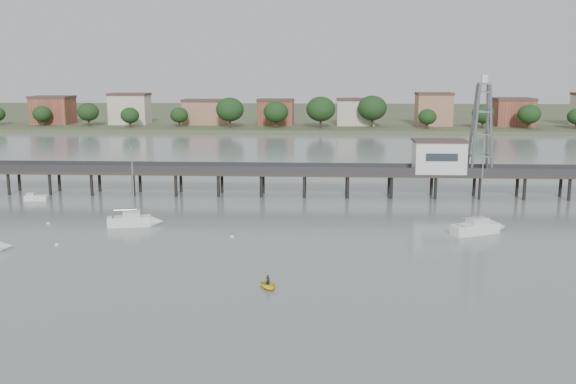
# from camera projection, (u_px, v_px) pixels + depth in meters

# --- Properties ---
(ground_plane) EXTENTS (500.00, 500.00, 0.00)m
(ground_plane) POSITION_uv_depth(u_px,v_px,m) (235.00, 355.00, 46.35)
(ground_plane) COLOR slate
(ground_plane) RESTS_ON ground
(pier) EXTENTS (150.00, 5.00, 5.50)m
(pier) POSITION_uv_depth(u_px,v_px,m) (283.00, 172.00, 104.50)
(pier) COLOR #2D2823
(pier) RESTS_ON ground
(pier_building) EXTENTS (8.40, 5.40, 5.30)m
(pier_building) POSITION_uv_depth(u_px,v_px,m) (439.00, 156.00, 102.68)
(pier_building) COLOR silver
(pier_building) RESTS_ON ground
(lattice_tower) EXTENTS (3.20, 3.20, 15.50)m
(lattice_tower) POSITION_uv_depth(u_px,v_px,m) (482.00, 129.00, 101.52)
(lattice_tower) COLOR slate
(lattice_tower) RESTS_ON ground
(sailboat_b) EXTENTS (6.80, 3.35, 10.97)m
(sailboat_b) POSITION_uv_depth(u_px,v_px,m) (139.00, 221.00, 84.57)
(sailboat_b) COLOR white
(sailboat_b) RESTS_ON ground
(sailboat_c) EXTENTS (7.56, 5.24, 12.28)m
(sailboat_c) POSITION_uv_depth(u_px,v_px,m) (484.00, 228.00, 80.99)
(sailboat_c) COLOR white
(sailboat_c) RESTS_ON ground
(white_tender) EXTENTS (3.59, 1.63, 1.37)m
(white_tender) POSITION_uv_depth(u_px,v_px,m) (36.00, 198.00, 101.04)
(white_tender) COLOR white
(white_tender) RESTS_ON ground
(yellow_dinghy) EXTENTS (2.04, 1.19, 2.75)m
(yellow_dinghy) POSITION_uv_depth(u_px,v_px,m) (268.00, 288.00, 60.51)
(yellow_dinghy) COLOR yellow
(yellow_dinghy) RESTS_ON ground
(dinghy_occupant) EXTENTS (0.55, 1.11, 0.25)m
(dinghy_occupant) POSITION_uv_depth(u_px,v_px,m) (268.00, 288.00, 60.51)
(dinghy_occupant) COLOR black
(dinghy_occupant) RESTS_ON ground
(mooring_buoys) EXTENTS (72.19, 24.76, 0.39)m
(mooring_buoys) POSITION_uv_depth(u_px,v_px,m) (285.00, 237.00, 78.65)
(mooring_buoys) COLOR #F1EABB
(mooring_buoys) RESTS_ON ground
(far_shore) EXTENTS (500.00, 170.00, 10.40)m
(far_shore) POSITION_uv_depth(u_px,v_px,m) (308.00, 115.00, 281.16)
(far_shore) COLOR #475133
(far_shore) RESTS_ON ground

